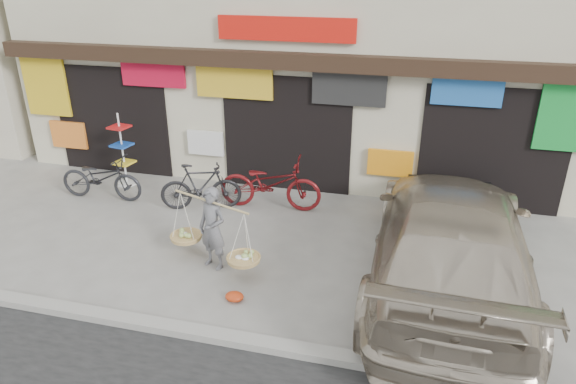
% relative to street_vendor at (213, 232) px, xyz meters
% --- Properties ---
extents(ground, '(70.00, 70.00, 0.00)m').
position_rel_street_vendor_xyz_m(ground, '(0.40, 0.17, -0.70)').
color(ground, gray).
rests_on(ground, ground).
extents(kerb, '(70.00, 0.25, 0.12)m').
position_rel_street_vendor_xyz_m(kerb, '(0.40, -1.83, -0.64)').
color(kerb, gray).
rests_on(kerb, ground).
extents(shophouse_block, '(14.00, 6.32, 7.00)m').
position_rel_street_vendor_xyz_m(shophouse_block, '(0.40, 6.58, 2.75)').
color(shophouse_block, beige).
rests_on(shophouse_block, ground).
extents(street_vendor, '(1.83, 1.02, 1.52)m').
position_rel_street_vendor_xyz_m(street_vendor, '(0.00, 0.00, 0.00)').
color(street_vendor, slate).
rests_on(street_vendor, ground).
extents(bike_0, '(1.98, 0.75, 1.03)m').
position_rel_street_vendor_xyz_m(bike_0, '(-3.55, 2.05, -0.18)').
color(bike_0, '#242528').
rests_on(bike_0, ground).
extents(bike_1, '(1.83, 1.03, 1.06)m').
position_rel_street_vendor_xyz_m(bike_1, '(-1.14, 2.11, -0.17)').
color(bike_1, black).
rests_on(bike_1, ground).
extents(bike_2, '(2.28, 0.93, 1.17)m').
position_rel_street_vendor_xyz_m(bike_2, '(0.32, 2.52, -0.11)').
color(bike_2, '#5F1013').
rests_on(bike_2, ground).
extents(suv, '(2.65, 6.16, 1.77)m').
position_rel_street_vendor_xyz_m(suv, '(3.99, 0.39, 0.19)').
color(suv, '#B3A590').
rests_on(suv, ground).
extents(display_rack, '(0.49, 0.49, 1.79)m').
position_rel_street_vendor_xyz_m(display_rack, '(-3.48, 2.94, 0.02)').
color(display_rack, silver).
rests_on(display_rack, ground).
extents(red_bag, '(0.31, 0.25, 0.14)m').
position_rel_street_vendor_xyz_m(red_bag, '(0.69, -0.88, -0.63)').
color(red_bag, red).
rests_on(red_bag, ground).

